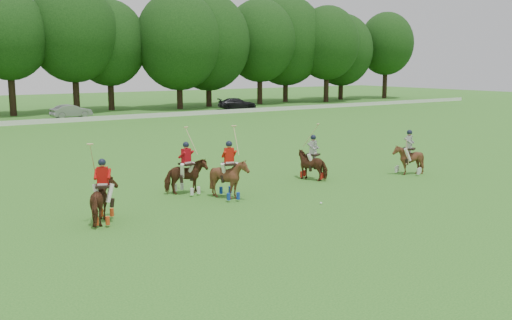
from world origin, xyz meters
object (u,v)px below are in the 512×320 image
polo_red_b (187,176)px  polo_red_a (104,200)px  polo_red_c (229,178)px  polo_stripe_b (408,159)px  polo_stripe_a (313,164)px  polo_ball (321,203)px  car_right (237,104)px  car_mid (71,111)px

polo_red_b → polo_red_a: bearing=-151.5°
polo_red_b → polo_red_c: size_ratio=0.95×
polo_red_b → polo_stripe_b: size_ratio=1.25×
polo_red_a → polo_red_c: bearing=7.4°
polo_stripe_a → polo_ball: (-2.79, -3.91, -0.70)m
polo_stripe_a → polo_ball: 4.86m
polo_red_b → polo_ball: polo_red_b is taller
polo_ball → car_right: bearing=62.2°
car_mid → polo_ball: (-2.25, -41.34, -0.61)m
car_mid → polo_red_b: size_ratio=1.46×
car_mid → polo_ball: car_mid is taller
polo_red_b → car_right: bearing=55.5°
polo_red_a → polo_red_c: polo_red_c is taller
polo_stripe_b → car_right: bearing=69.8°
car_mid → car_right: 19.59m
car_mid → polo_red_c: size_ratio=1.39×
car_right → polo_red_a: 49.20m
car_right → polo_red_c: (-24.28, -38.54, 0.18)m
polo_stripe_a → car_mid: bearing=90.8°
car_right → polo_stripe_b: bearing=178.5°
polo_ball → polo_red_a: bearing=165.0°
car_mid → polo_ball: 41.41m
car_mid → polo_ball: bearing=170.3°
polo_stripe_a → polo_stripe_b: polo_stripe_a is taller
polo_red_a → polo_stripe_a: bearing=9.7°
polo_red_c → polo_red_a: bearing=-172.6°
polo_stripe_b → polo_red_a: bearing=-179.4°
car_right → polo_stripe_a: bearing=171.7°
polo_red_b → polo_red_c: bearing=-56.7°
car_mid → polo_red_b: polo_red_b is taller
car_right → polo_red_b: (-25.35, -36.90, 0.11)m
polo_red_b → polo_ball: 5.71m
polo_red_b → polo_stripe_a: bearing=-4.8°
car_right → polo_stripe_a: 42.00m
car_mid → polo_red_c: 38.83m
polo_red_b → polo_stripe_a: size_ratio=1.04×
polo_ball → polo_red_c: bearing=131.1°
polo_red_a → polo_ball: 8.14m
car_mid → polo_stripe_a: bearing=174.3°
car_mid → polo_red_b: 37.35m
polo_ball → polo_stripe_a: bearing=54.5°
polo_red_c → polo_stripe_a: bearing=12.0°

